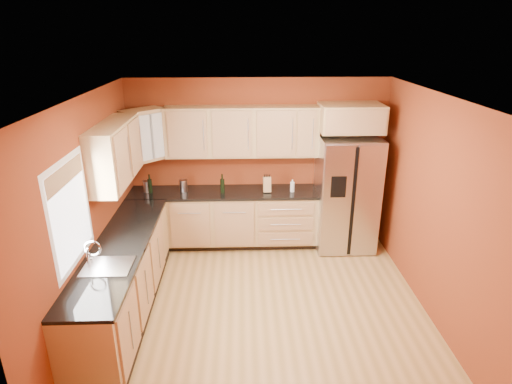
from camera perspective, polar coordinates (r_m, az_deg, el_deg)
floor at (r=5.56m, az=1.07°, el=-15.10°), size 4.00×4.00×0.00m
ceiling at (r=4.54m, az=1.30°, el=12.41°), size 4.00×4.00×0.00m
wall_back at (r=6.79m, az=0.28°, el=4.07°), size 4.00×0.04×2.60m
wall_front at (r=3.19m, az=3.18°, el=-17.42°), size 4.00×0.04×2.60m
wall_left at (r=5.21m, az=-21.41°, el=-2.87°), size 0.04×4.00×2.60m
wall_right at (r=5.40m, az=22.91°, el=-2.25°), size 0.04×4.00×2.60m
base_cabinets_back at (r=6.81m, az=-4.27°, el=-3.66°), size 2.90×0.60×0.88m
base_cabinets_left at (r=5.50m, az=-17.21°, el=-11.10°), size 0.60×2.80×0.88m
countertop_back at (r=6.63m, az=-4.38°, el=-0.08°), size 2.90×0.62×0.04m
countertop_left at (r=5.28m, az=-17.64°, el=-6.86°), size 0.62×2.80×0.04m
upper_cabinets_back at (r=6.49m, az=-1.89°, el=8.06°), size 2.30×0.33×0.75m
upper_cabinets_left at (r=5.64m, az=-18.24°, el=5.00°), size 0.33×1.35×0.75m
corner_upper_cabinet at (r=6.48m, az=-14.64°, el=7.38°), size 0.67×0.67×0.75m
over_fridge_cabinet at (r=6.51m, az=12.53°, el=9.64°), size 0.92×0.60×0.40m
refrigerator at (r=6.76m, az=11.91°, el=-0.16°), size 0.90×0.75×1.78m
window at (r=4.68m, az=-23.47°, el=-2.54°), size 0.03×0.90×1.00m
sink_faucet at (r=4.78m, az=-19.38°, el=-7.83°), size 0.50×0.42×0.30m
canister_left at (r=6.67m, az=-9.64°, el=0.85°), size 0.13×0.13×0.19m
canister_right at (r=6.76m, az=-14.32°, el=0.73°), size 0.11×0.11×0.18m
wine_bottle_a at (r=6.52m, az=-4.51°, el=1.14°), size 0.09×0.09×0.30m
wine_bottle_b at (r=6.70m, az=-13.98°, el=1.10°), size 0.08×0.08×0.29m
knife_block at (r=6.56m, az=1.48°, el=1.03°), size 0.12×0.11×0.23m
soap_dispenser at (r=6.58m, az=4.86°, el=0.84°), size 0.07×0.07×0.19m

